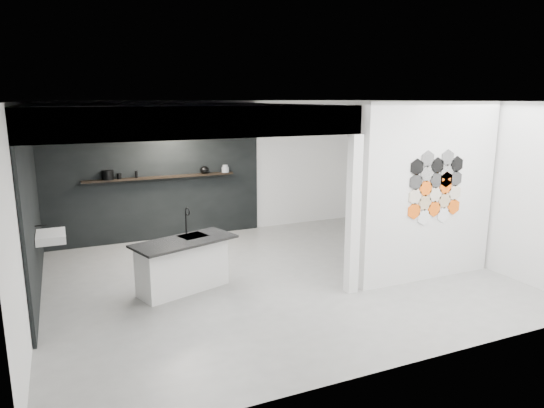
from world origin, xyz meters
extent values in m
cube|color=slate|center=(0.00, 0.00, -0.01)|extent=(7.00, 6.00, 0.01)
cube|color=silver|center=(2.23, -1.00, 1.40)|extent=(2.45, 0.15, 2.80)
cube|color=black|center=(-1.30, 2.97, 1.18)|extent=(4.40, 0.04, 2.35)
cube|color=black|center=(-3.47, 1.00, 1.18)|extent=(0.04, 4.00, 2.35)
cube|color=silver|center=(-1.30, 1.00, 2.55)|extent=(4.40, 4.00, 0.40)
cube|color=silver|center=(0.82, -1.00, 1.18)|extent=(0.16, 0.16, 2.35)
cube|color=silver|center=(-1.30, -0.92, 2.55)|extent=(4.40, 0.16, 0.40)
cube|color=silver|center=(-3.24, 0.80, 0.85)|extent=(0.40, 0.60, 0.12)
cube|color=black|center=(-1.20, 2.87, 1.30)|extent=(3.00, 0.15, 0.04)
cube|color=silver|center=(-1.47, 0.06, 0.38)|extent=(1.42, 0.89, 0.77)
cube|color=black|center=(-1.44, 0.00, 0.78)|extent=(1.65, 1.12, 0.04)
cube|color=black|center=(-1.27, 0.18, 0.80)|extent=(0.49, 0.45, 0.01)
cylinder|color=black|center=(-1.33, 0.35, 0.98)|extent=(0.03, 0.03, 0.36)
torus|color=black|center=(-1.31, 0.30, 1.16)|extent=(0.06, 0.12, 0.12)
cylinder|color=black|center=(-2.21, 2.87, 1.41)|extent=(0.29, 0.29, 0.18)
ellipsoid|color=black|center=(-0.30, 2.87, 1.40)|extent=(0.24, 0.24, 0.15)
cylinder|color=gray|center=(0.15, 2.87, 1.37)|extent=(0.20, 0.20, 0.11)
cylinder|color=gray|center=(0.15, 2.87, 1.40)|extent=(0.12, 0.12, 0.16)
cylinder|color=black|center=(-1.68, 2.87, 1.39)|extent=(0.06, 0.06, 0.14)
cylinder|color=black|center=(-2.00, 2.87, 1.37)|extent=(0.11, 0.11, 0.11)
cylinder|color=#F25A0C|center=(1.86, -1.09, 1.16)|extent=(0.26, 0.02, 0.26)
cylinder|color=beige|center=(1.86, -1.09, 1.39)|extent=(0.26, 0.02, 0.26)
cylinder|color=#2D2D2D|center=(1.86, -1.09, 1.61)|extent=(0.26, 0.02, 0.26)
cylinder|color=black|center=(1.86, -1.09, 1.84)|extent=(0.26, 0.02, 0.26)
cylinder|color=white|center=(2.06, -1.09, 1.05)|extent=(0.26, 0.02, 0.26)
cylinder|color=tan|center=(2.06, -1.09, 1.27)|extent=(0.26, 0.02, 0.26)
cylinder|color=#F25A0C|center=(2.06, -1.09, 1.50)|extent=(0.26, 0.02, 0.26)
cylinder|color=silver|center=(2.06, -1.09, 1.73)|extent=(0.26, 0.02, 0.26)
cylinder|color=black|center=(2.06, -1.09, 1.95)|extent=(0.26, 0.02, 0.26)
cylinder|color=#F25A0C|center=(2.25, -1.09, 1.16)|extent=(0.26, 0.02, 0.26)
cylinder|color=beige|center=(2.25, -1.09, 1.39)|extent=(0.26, 0.02, 0.26)
cylinder|color=#2D2D2D|center=(2.25, -1.09, 1.61)|extent=(0.26, 0.02, 0.26)
cylinder|color=black|center=(2.25, -1.09, 1.84)|extent=(0.26, 0.02, 0.26)
cylinder|color=white|center=(2.44, -1.09, 1.05)|extent=(0.26, 0.02, 0.26)
cylinder|color=tan|center=(2.44, -1.09, 1.27)|extent=(0.26, 0.02, 0.26)
cylinder|color=#F25A0C|center=(2.44, -1.09, 1.50)|extent=(0.26, 0.02, 0.26)
cylinder|color=silver|center=(2.44, -1.09, 1.73)|extent=(0.26, 0.02, 0.26)
cylinder|color=black|center=(2.44, -1.09, 1.95)|extent=(0.26, 0.02, 0.26)
cylinder|color=#F25A0C|center=(2.64, -1.09, 1.16)|extent=(0.26, 0.02, 0.26)
cylinder|color=beige|center=(2.64, -1.09, 1.39)|extent=(0.26, 0.02, 0.26)
cylinder|color=#2D2D2D|center=(2.64, -1.09, 1.61)|extent=(0.26, 0.02, 0.26)
cylinder|color=black|center=(2.64, -1.09, 1.84)|extent=(0.26, 0.02, 0.26)
cylinder|color=#F25A0C|center=(2.44, -1.09, 1.61)|extent=(0.26, 0.02, 0.26)
camera|label=1|loc=(-3.01, -6.79, 2.84)|focal=32.00mm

